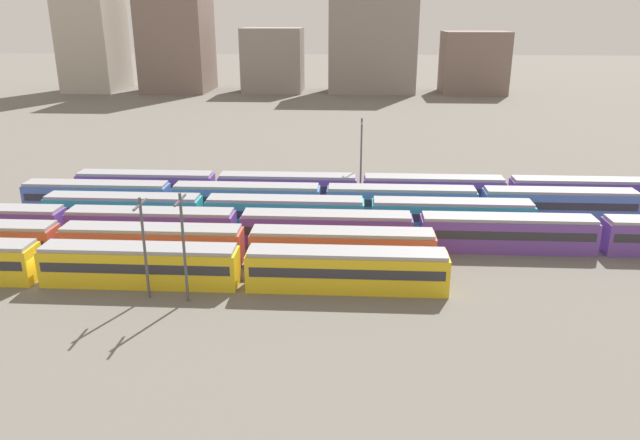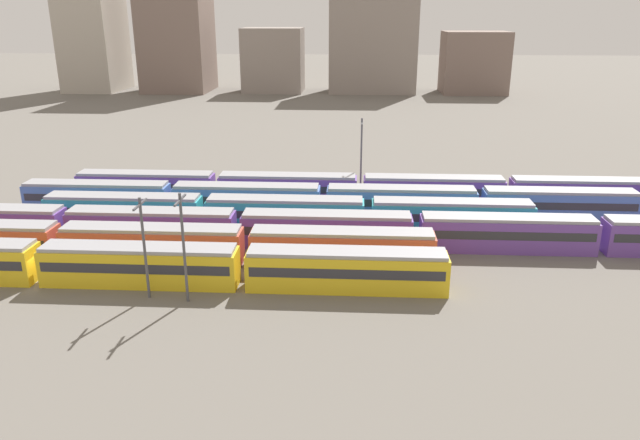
{
  "view_description": "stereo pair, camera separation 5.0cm",
  "coord_description": "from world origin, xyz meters",
  "px_view_note": "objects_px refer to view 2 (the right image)",
  "views": [
    {
      "loc": [
        29.31,
        -49.72,
        23.83
      ],
      "look_at": [
        25.72,
        13.0,
        2.04
      ],
      "focal_mm": 33.89,
      "sensor_mm": 36.0,
      "label": 1
    },
    {
      "loc": [
        29.36,
        -49.72,
        23.83
      ],
      "look_at": [
        25.72,
        13.0,
        2.04
      ],
      "focal_mm": 33.89,
      "sensor_mm": 36.0,
      "label": 2
    }
  ],
  "objects_px": {
    "train_track_3": "(285,213)",
    "train_track_5": "(507,191)",
    "train_track_0": "(140,265)",
    "train_track_4": "(401,202)",
    "train_track_1": "(153,244)",
    "catenary_pole_1": "(361,154)",
    "catenary_pole_0": "(144,243)",
    "train_track_2": "(327,229)",
    "catenary_pole_2": "(183,243)"
  },
  "relations": [
    {
      "from": "train_track_0",
      "to": "train_track_5",
      "type": "bearing_deg",
      "value": 33.6
    },
    {
      "from": "train_track_2",
      "to": "catenary_pole_2",
      "type": "relative_size",
      "value": 9.57
    },
    {
      "from": "train_track_1",
      "to": "train_track_4",
      "type": "relative_size",
      "value": 0.6
    },
    {
      "from": "train_track_1",
      "to": "train_track_2",
      "type": "bearing_deg",
      "value": 16.89
    },
    {
      "from": "catenary_pole_1",
      "to": "train_track_4",
      "type": "bearing_deg",
      "value": -60.22
    },
    {
      "from": "train_track_2",
      "to": "train_track_5",
      "type": "height_order",
      "value": "same"
    },
    {
      "from": "train_track_3",
      "to": "train_track_5",
      "type": "bearing_deg",
      "value": 20.71
    },
    {
      "from": "train_track_0",
      "to": "train_track_4",
      "type": "xyz_separation_m",
      "value": [
        25.17,
        20.8,
        0.0
      ]
    },
    {
      "from": "train_track_1",
      "to": "train_track_4",
      "type": "xyz_separation_m",
      "value": [
        25.7,
        15.6,
        0.0
      ]
    },
    {
      "from": "train_track_2",
      "to": "train_track_4",
      "type": "bearing_deg",
      "value": 50.5
    },
    {
      "from": "catenary_pole_0",
      "to": "catenary_pole_2",
      "type": "relative_size",
      "value": 0.94
    },
    {
      "from": "train_track_1",
      "to": "train_track_5",
      "type": "relative_size",
      "value": 0.5
    },
    {
      "from": "train_track_1",
      "to": "train_track_3",
      "type": "bearing_deg",
      "value": 40.58
    },
    {
      "from": "train_track_5",
      "to": "catenary_pole_0",
      "type": "distance_m",
      "value": 47.37
    },
    {
      "from": "train_track_1",
      "to": "catenary_pole_2",
      "type": "relative_size",
      "value": 5.7
    },
    {
      "from": "train_track_0",
      "to": "train_track_2",
      "type": "relative_size",
      "value": 0.6
    },
    {
      "from": "train_track_4",
      "to": "catenary_pole_2",
      "type": "bearing_deg",
      "value": -129.71
    },
    {
      "from": "train_track_3",
      "to": "train_track_4",
      "type": "xyz_separation_m",
      "value": [
        13.55,
        5.2,
        0.0
      ]
    },
    {
      "from": "train_track_0",
      "to": "train_track_2",
      "type": "bearing_deg",
      "value": 32.07
    },
    {
      "from": "train_track_1",
      "to": "catenary_pole_2",
      "type": "distance_m",
      "value": 10.8
    },
    {
      "from": "catenary_pole_1",
      "to": "catenary_pole_2",
      "type": "bearing_deg",
      "value": -114.93
    },
    {
      "from": "train_track_1",
      "to": "train_track_3",
      "type": "height_order",
      "value": "same"
    },
    {
      "from": "train_track_4",
      "to": "catenary_pole_0",
      "type": "bearing_deg",
      "value": -135.01
    },
    {
      "from": "train_track_3",
      "to": "train_track_5",
      "type": "height_order",
      "value": "same"
    },
    {
      "from": "train_track_0",
      "to": "catenary_pole_0",
      "type": "bearing_deg",
      "value": -59.46
    },
    {
      "from": "train_track_1",
      "to": "train_track_5",
      "type": "height_order",
      "value": "same"
    },
    {
      "from": "train_track_1",
      "to": "catenary_pole_2",
      "type": "height_order",
      "value": "catenary_pole_2"
    },
    {
      "from": "catenary_pole_0",
      "to": "catenary_pole_1",
      "type": "distance_m",
      "value": 37.09
    },
    {
      "from": "train_track_4",
      "to": "catenary_pole_0",
      "type": "distance_m",
      "value": 33.46
    },
    {
      "from": "train_track_4",
      "to": "catenary_pole_1",
      "type": "bearing_deg",
      "value": 119.78
    },
    {
      "from": "train_track_2",
      "to": "catenary_pole_0",
      "type": "height_order",
      "value": "catenary_pole_0"
    },
    {
      "from": "train_track_3",
      "to": "train_track_0",
      "type": "bearing_deg",
      "value": -126.67
    },
    {
      "from": "train_track_2",
      "to": "catenary_pole_2",
      "type": "bearing_deg",
      "value": -129.87
    },
    {
      "from": "train_track_4",
      "to": "catenary_pole_1",
      "type": "height_order",
      "value": "catenary_pole_1"
    },
    {
      "from": "train_track_0",
      "to": "catenary_pole_2",
      "type": "height_order",
      "value": "catenary_pole_2"
    },
    {
      "from": "train_track_1",
      "to": "train_track_2",
      "type": "height_order",
      "value": "same"
    },
    {
      "from": "train_track_3",
      "to": "catenary_pole_2",
      "type": "bearing_deg",
      "value": -108.81
    },
    {
      "from": "train_track_3",
      "to": "catenary_pole_0",
      "type": "distance_m",
      "value": 21.14
    },
    {
      "from": "train_track_1",
      "to": "catenary_pole_1",
      "type": "height_order",
      "value": "catenary_pole_1"
    },
    {
      "from": "train_track_3",
      "to": "catenary_pole_2",
      "type": "relative_size",
      "value": 5.7
    },
    {
      "from": "train_track_0",
      "to": "train_track_3",
      "type": "height_order",
      "value": "same"
    },
    {
      "from": "catenary_pole_2",
      "to": "train_track_4",
      "type": "bearing_deg",
      "value": 50.29
    },
    {
      "from": "train_track_1",
      "to": "train_track_5",
      "type": "distance_m",
      "value": 44.78
    },
    {
      "from": "train_track_3",
      "to": "catenary_pole_0",
      "type": "relative_size",
      "value": 6.07
    },
    {
      "from": "train_track_3",
      "to": "catenary_pole_0",
      "type": "bearing_deg",
      "value": -118.59
    },
    {
      "from": "train_track_0",
      "to": "train_track_4",
      "type": "relative_size",
      "value": 0.6
    },
    {
      "from": "train_track_0",
      "to": "catenary_pole_0",
      "type": "height_order",
      "value": "catenary_pole_0"
    },
    {
      "from": "train_track_5",
      "to": "catenary_pole_0",
      "type": "xyz_separation_m",
      "value": [
        -37.51,
        -28.74,
        3.23
      ]
    },
    {
      "from": "train_track_5",
      "to": "catenary_pole_0",
      "type": "bearing_deg",
      "value": -142.54
    },
    {
      "from": "train_track_3",
      "to": "train_track_4",
      "type": "relative_size",
      "value": 0.6
    }
  ]
}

